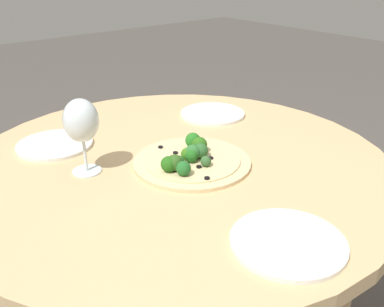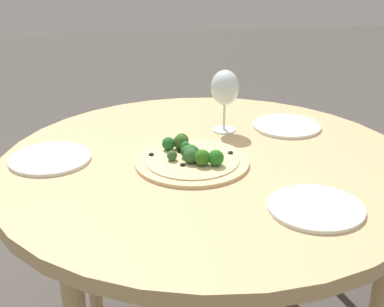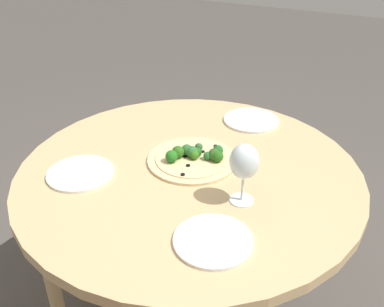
{
  "view_description": "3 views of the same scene",
  "coord_description": "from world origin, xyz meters",
  "px_view_note": "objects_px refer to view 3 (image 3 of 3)",
  "views": [
    {
      "loc": [
        -0.64,
        -0.83,
        1.27
      ],
      "look_at": [
        0.01,
        -0.05,
        0.78
      ],
      "focal_mm": 40.0,
      "sensor_mm": 36.0,
      "label": 1
    },
    {
      "loc": [
        1.33,
        -0.25,
        1.36
      ],
      "look_at": [
        0.01,
        -0.05,
        0.78
      ],
      "focal_mm": 50.0,
      "sensor_mm": 36.0,
      "label": 2
    },
    {
      "loc": [
        -0.55,
        1.09,
        1.55
      ],
      "look_at": [
        0.01,
        -0.05,
        0.78
      ],
      "focal_mm": 40.0,
      "sensor_mm": 36.0,
      "label": 3
    }
  ],
  "objects_px": {
    "wine_glass": "(244,163)",
    "plate_far": "(80,173)",
    "plate_near": "(213,240)",
    "plate_side": "(251,120)",
    "pizza": "(193,157)"
  },
  "relations": [
    {
      "from": "pizza",
      "to": "plate_near",
      "type": "xyz_separation_m",
      "value": [
        -0.23,
        0.35,
        -0.01
      ]
    },
    {
      "from": "wine_glass",
      "to": "plate_far",
      "type": "xyz_separation_m",
      "value": [
        0.53,
        0.1,
        -0.13
      ]
    },
    {
      "from": "wine_glass",
      "to": "plate_far",
      "type": "height_order",
      "value": "wine_glass"
    },
    {
      "from": "wine_glass",
      "to": "plate_far",
      "type": "distance_m",
      "value": 0.56
    },
    {
      "from": "wine_glass",
      "to": "plate_near",
      "type": "xyz_separation_m",
      "value": [
        0.0,
        0.21,
        -0.13
      ]
    },
    {
      "from": "pizza",
      "to": "plate_far",
      "type": "relative_size",
      "value": 1.41
    },
    {
      "from": "wine_glass",
      "to": "plate_far",
      "type": "bearing_deg",
      "value": 10.91
    },
    {
      "from": "wine_glass",
      "to": "plate_side",
      "type": "distance_m",
      "value": 0.56
    },
    {
      "from": "plate_near",
      "to": "plate_side",
      "type": "xyz_separation_m",
      "value": [
        0.15,
        -0.73,
        0.0
      ]
    },
    {
      "from": "plate_far",
      "to": "plate_side",
      "type": "height_order",
      "value": "same"
    },
    {
      "from": "wine_glass",
      "to": "plate_near",
      "type": "relative_size",
      "value": 0.9
    },
    {
      "from": "plate_near",
      "to": "plate_far",
      "type": "xyz_separation_m",
      "value": [
        0.53,
        -0.1,
        0.0
      ]
    },
    {
      "from": "pizza",
      "to": "wine_glass",
      "type": "distance_m",
      "value": 0.3
    },
    {
      "from": "plate_near",
      "to": "plate_far",
      "type": "bearing_deg",
      "value": -11.0
    },
    {
      "from": "plate_near",
      "to": "plate_side",
      "type": "distance_m",
      "value": 0.75
    }
  ]
}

